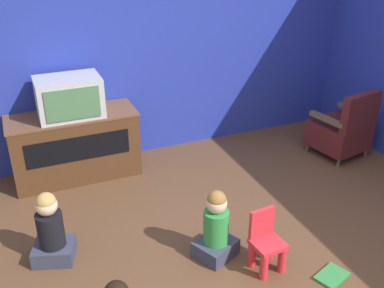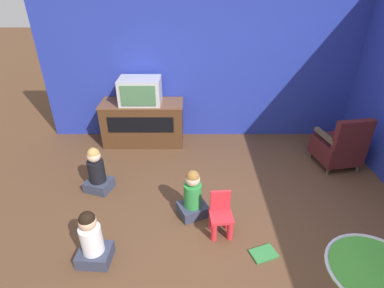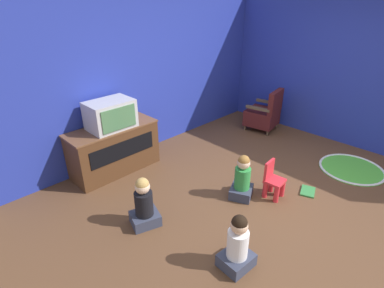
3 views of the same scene
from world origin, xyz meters
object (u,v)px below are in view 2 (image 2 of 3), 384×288
television (141,91)px  child_watching_right (92,241)px  black_armchair (340,147)px  yellow_kid_chair (221,217)px  child_watching_left (97,172)px  child_watching_center (193,196)px  tv_cabinet (144,122)px  book (264,254)px

television → child_watching_right: bearing=-93.7°
black_armchair → television: bearing=-23.5°
yellow_kid_chair → black_armchair: bearing=31.2°
child_watching_left → black_armchair: bearing=28.0°
child_watching_left → child_watching_center: (1.27, -0.49, -0.00)m
black_armchair → child_watching_right: black_armchair is taller
tv_cabinet → child_watching_center: bearing=-65.4°
television → black_armchair: television is taller
child_watching_left → tv_cabinet: bearing=90.2°
black_armchair → book: 2.24m
black_armchair → child_watching_center: bearing=16.1°
television → book: 3.02m
child_watching_center → child_watching_right: 1.20m
book → black_armchair: bearing=29.6°
tv_cabinet → child_watching_right: (-0.16, -2.49, -0.10)m
child_watching_center → television: bearing=90.1°
child_watching_left → child_watching_right: size_ratio=1.01×
tv_cabinet → yellow_kid_chair: bearing=-61.5°
television → book: (1.58, -2.40, -0.93)m
tv_cabinet → child_watching_center: (0.83, -1.81, -0.10)m
yellow_kid_chair → book: 0.58m
tv_cabinet → book: bearing=-57.0°
child_watching_center → child_watching_right: size_ratio=1.00×
tv_cabinet → yellow_kid_chair: (1.14, -2.11, -0.16)m
tv_cabinet → black_armchair: bearing=-13.8°
television → book: television is taller
tv_cabinet → child_watching_right: bearing=-93.7°
child_watching_left → book: bearing=-10.3°
tv_cabinet → child_watching_left: tv_cabinet is taller
television → yellow_kid_chair: size_ratio=1.26×
tv_cabinet → child_watching_right: tv_cabinet is taller
black_armchair → child_watching_left: 3.50m
yellow_kid_chair → tv_cabinet: bearing=113.5°
tv_cabinet → book: 2.92m
tv_cabinet → television: bearing=-90.0°
television → child_watching_left: size_ratio=1.01×
yellow_kid_chair → book: bearing=-41.6°
black_armchair → yellow_kid_chair: black_armchair is taller
book → child_watching_right: bearing=162.2°
television → child_watching_center: television is taller
television → child_watching_center: 2.08m
tv_cabinet → black_armchair: black_armchair is taller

